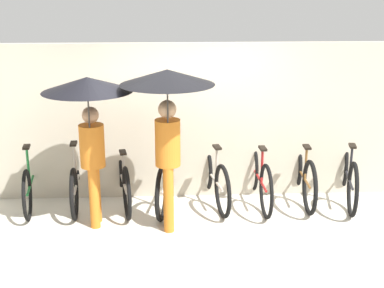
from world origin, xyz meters
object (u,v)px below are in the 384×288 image
(parked_bicycle_3, at_px, (168,178))
(parked_bicycle_7, at_px, (348,175))
(parked_bicycle_1, at_px, (77,179))
(pedestrian_leading, at_px, (89,107))
(pedestrian_center, at_px, (167,102))
(parked_bicycle_6, at_px, (302,174))
(parked_bicycle_4, at_px, (213,177))
(parked_bicycle_5, at_px, (259,177))
(parked_bicycle_2, at_px, (123,178))
(parked_bicycle_0, at_px, (31,179))

(parked_bicycle_3, distance_m, parked_bicycle_7, 2.63)
(parked_bicycle_1, relative_size, pedestrian_leading, 0.90)
(pedestrian_center, bearing_deg, pedestrian_leading, -11.76)
(pedestrian_leading, bearing_deg, parked_bicycle_6, -165.33)
(parked_bicycle_4, xyz_separation_m, pedestrian_center, (-0.65, -0.94, 1.33))
(parked_bicycle_5, xyz_separation_m, parked_bicycle_7, (1.31, 0.03, 0.00))
(parked_bicycle_4, bearing_deg, parked_bicycle_7, -99.61)
(parked_bicycle_2, xyz_separation_m, parked_bicycle_3, (0.66, -0.05, 0.01))
(parked_bicycle_7, distance_m, pedestrian_center, 3.08)
(parked_bicycle_2, bearing_deg, parked_bicycle_7, -100.84)
(parked_bicycle_3, relative_size, parked_bicycle_5, 1.03)
(parked_bicycle_1, bearing_deg, parked_bicycle_0, 84.78)
(parked_bicycle_1, bearing_deg, parked_bicycle_4, -96.21)
(parked_bicycle_0, bearing_deg, pedestrian_leading, -137.32)
(parked_bicycle_5, height_order, pedestrian_center, pedestrian_center)
(parked_bicycle_1, xyz_separation_m, parked_bicycle_5, (2.63, -0.10, 0.02))
(parked_bicycle_2, relative_size, parked_bicycle_3, 0.99)
(parked_bicycle_1, bearing_deg, parked_bicycle_6, -94.78)
(parked_bicycle_1, height_order, parked_bicycle_6, parked_bicycle_1)
(parked_bicycle_0, bearing_deg, pedestrian_center, -124.41)
(parked_bicycle_0, distance_m, pedestrian_center, 2.59)
(parked_bicycle_1, relative_size, parked_bicycle_4, 1.03)
(parked_bicycle_2, bearing_deg, parked_bicycle_0, 77.58)
(parked_bicycle_1, xyz_separation_m, parked_bicycle_6, (3.28, -0.02, 0.02))
(parked_bicycle_0, xyz_separation_m, parked_bicycle_4, (2.63, -0.07, 0.01))
(parked_bicycle_0, distance_m, parked_bicycle_2, 1.31)
(parked_bicycle_2, xyz_separation_m, pedestrian_center, (0.66, -0.96, 1.33))
(parked_bicycle_0, bearing_deg, parked_bicycle_5, -99.30)
(parked_bicycle_2, distance_m, pedestrian_center, 1.77)
(parked_bicycle_3, distance_m, pedestrian_leading, 1.73)
(parked_bicycle_3, xyz_separation_m, parked_bicycle_7, (2.63, 0.02, 0.01))
(parked_bicycle_2, relative_size, parked_bicycle_6, 1.01)
(parked_bicycle_0, bearing_deg, parked_bicycle_1, -98.13)
(parked_bicycle_7, xyz_separation_m, pedestrian_leading, (-3.59, -0.76, 1.23))
(parked_bicycle_1, height_order, parked_bicycle_2, parked_bicycle_2)
(parked_bicycle_0, xyz_separation_m, parked_bicycle_3, (1.97, -0.10, 0.02))
(parked_bicycle_2, relative_size, parked_bicycle_5, 1.01)
(parked_bicycle_0, xyz_separation_m, parked_bicycle_7, (4.60, -0.08, 0.02))
(parked_bicycle_4, xyz_separation_m, parked_bicycle_6, (1.31, 0.04, 0.01))
(parked_bicycle_0, xyz_separation_m, pedestrian_leading, (1.01, -0.84, 1.25))
(parked_bicycle_1, bearing_deg, pedestrian_center, -131.64)
(parked_bicycle_3, distance_m, pedestrian_center, 1.61)
(parked_bicycle_0, xyz_separation_m, parked_bicycle_1, (0.66, -0.01, 0.00))
(pedestrian_center, bearing_deg, parked_bicycle_6, -155.62)
(parked_bicycle_5, xyz_separation_m, pedestrian_leading, (-2.28, -0.73, 1.23))
(parked_bicycle_0, bearing_deg, parked_bicycle_2, -99.56)
(parked_bicycle_6, bearing_deg, pedestrian_center, 118.93)
(parked_bicycle_2, distance_m, parked_bicycle_7, 3.29)
(pedestrian_center, bearing_deg, parked_bicycle_5, -147.70)
(parked_bicycle_7, xyz_separation_m, pedestrian_center, (-2.62, -0.92, 1.32))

